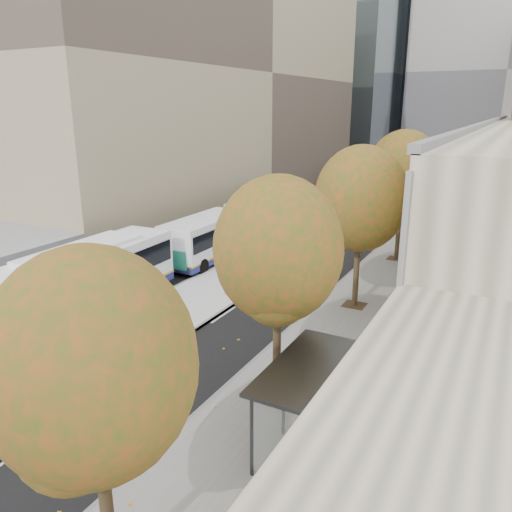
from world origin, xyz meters
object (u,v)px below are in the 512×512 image
Objects in this scene: bus_near at (8,311)px; distant_car at (319,203)px; bus_far at (246,222)px; bus_shelter at (312,380)px; cyclist at (77,446)px.

distant_car is at bearing 87.24° from bus_near.
bus_near is 1.08× the size of bus_far.
bus_near reaches higher than bus_far.
bus_shelter is 13.10m from bus_near.
cyclist is (7.56, -23.01, -0.87)m from bus_far.
cyclist is 38.07m from distant_car.
bus_near is 5.13× the size of distant_car.
bus_far is at bearing 123.92° from bus_shelter.
bus_near is at bearing -89.45° from distant_car.
bus_far is 24.24m from cyclist.
bus_near is at bearing -91.27° from bus_far.
bus_shelter is 35.78m from distant_car.
distant_car is (0.43, 33.53, -1.09)m from bus_near.
distant_car is at bearing 103.41° from cyclist.
bus_shelter is 2.24× the size of cyclist.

